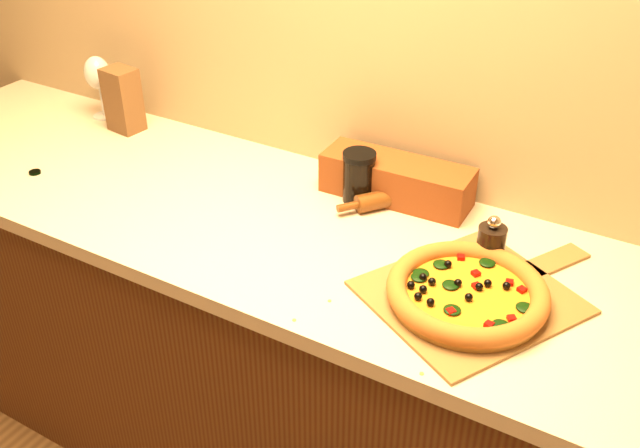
{
  "coord_description": "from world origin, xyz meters",
  "views": [
    {
      "loc": [
        0.74,
        0.18,
        1.84
      ],
      "look_at": [
        0.04,
        1.38,
        0.96
      ],
      "focal_mm": 40.0,
      "sensor_mm": 36.0,
      "label": 1
    }
  ],
  "objects_px": {
    "rolling_pin": "(399,196)",
    "dark_jar": "(359,177)",
    "pepper_grinder": "(491,244)",
    "pizza_peel": "(475,295)",
    "pizza": "(467,292)",
    "wine_glass": "(97,75)"
  },
  "relations": [
    {
      "from": "rolling_pin",
      "to": "dark_jar",
      "type": "height_order",
      "value": "dark_jar"
    },
    {
      "from": "pepper_grinder",
      "to": "dark_jar",
      "type": "xyz_separation_m",
      "value": [
        -0.38,
        0.09,
        0.02
      ]
    },
    {
      "from": "pizza",
      "to": "dark_jar",
      "type": "height_order",
      "value": "dark_jar"
    },
    {
      "from": "pizza",
      "to": "dark_jar",
      "type": "xyz_separation_m",
      "value": [
        -0.39,
        0.26,
        0.04
      ]
    },
    {
      "from": "pizza",
      "to": "wine_glass",
      "type": "xyz_separation_m",
      "value": [
        -1.34,
        0.32,
        0.11
      ]
    },
    {
      "from": "pizza",
      "to": "wine_glass",
      "type": "distance_m",
      "value": 1.38
    },
    {
      "from": "pizza",
      "to": "rolling_pin",
      "type": "height_order",
      "value": "pizza"
    },
    {
      "from": "pepper_grinder",
      "to": "rolling_pin",
      "type": "xyz_separation_m",
      "value": [
        -0.28,
        0.13,
        -0.03
      ]
    },
    {
      "from": "rolling_pin",
      "to": "wine_glass",
      "type": "height_order",
      "value": "wine_glass"
    },
    {
      "from": "pizza_peel",
      "to": "wine_glass",
      "type": "relative_size",
      "value": 2.87
    },
    {
      "from": "rolling_pin",
      "to": "wine_glass",
      "type": "xyz_separation_m",
      "value": [
        -1.05,
        0.02,
        0.12
      ]
    },
    {
      "from": "pepper_grinder",
      "to": "dark_jar",
      "type": "relative_size",
      "value": 0.89
    },
    {
      "from": "rolling_pin",
      "to": "pizza",
      "type": "bearing_deg",
      "value": -45.73
    },
    {
      "from": "pizza",
      "to": "pepper_grinder",
      "type": "xyz_separation_m",
      "value": [
        -0.01,
        0.17,
        0.02
      ]
    },
    {
      "from": "pepper_grinder",
      "to": "dark_jar",
      "type": "distance_m",
      "value": 0.39
    },
    {
      "from": "pizza_peel",
      "to": "pizza",
      "type": "distance_m",
      "value": 0.04
    },
    {
      "from": "pizza",
      "to": "wine_glass",
      "type": "relative_size",
      "value": 1.69
    },
    {
      "from": "pepper_grinder",
      "to": "rolling_pin",
      "type": "distance_m",
      "value": 0.31
    },
    {
      "from": "pizza_peel",
      "to": "pepper_grinder",
      "type": "relative_size",
      "value": 4.71
    },
    {
      "from": "wine_glass",
      "to": "pizza_peel",
      "type": "bearing_deg",
      "value": -11.99
    },
    {
      "from": "pizza_peel",
      "to": "pizza",
      "type": "bearing_deg",
      "value": -74.01
    },
    {
      "from": "pepper_grinder",
      "to": "pizza_peel",
      "type": "bearing_deg",
      "value": -82.8
    }
  ]
}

